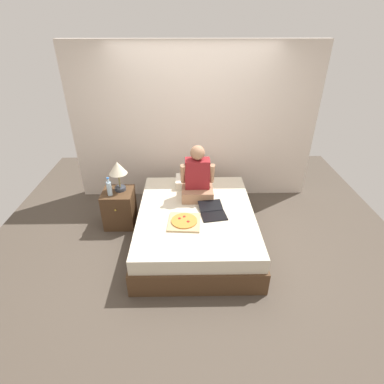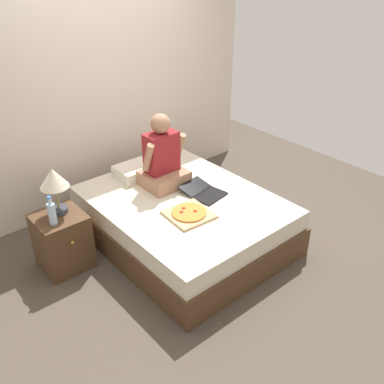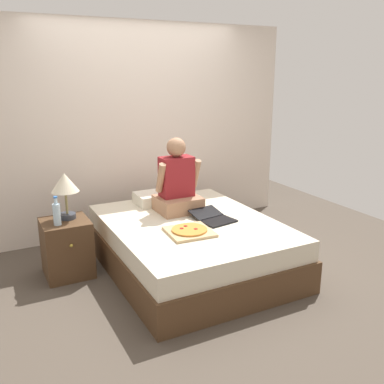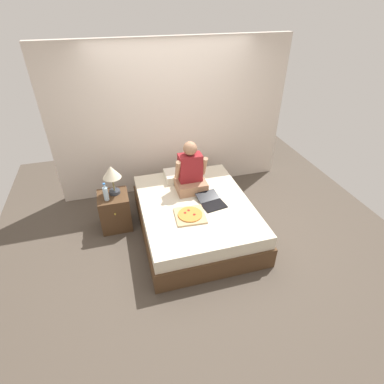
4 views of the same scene
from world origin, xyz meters
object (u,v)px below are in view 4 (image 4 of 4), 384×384
(bed, at_px, (195,217))
(lamp_on_left_nightstand, at_px, (112,174))
(laptop, at_px, (212,202))
(person_seated, at_px, (190,173))
(pizza_box, at_px, (190,215))
(nightstand_left, at_px, (115,211))
(water_bottle, at_px, (106,193))

(bed, distance_m, lamp_on_left_nightstand, 1.36)
(bed, bearing_deg, laptop, -20.04)
(person_seated, xyz_separation_m, pizza_box, (-0.18, -0.64, -0.27))
(nightstand_left, xyz_separation_m, person_seated, (1.16, -0.06, 0.51))
(nightstand_left, xyz_separation_m, laptop, (1.36, -0.51, 0.24))
(nightstand_left, height_order, pizza_box, nightstand_left)
(pizza_box, bearing_deg, person_seated, 73.99)
(lamp_on_left_nightstand, bearing_deg, water_bottle, -130.60)
(nightstand_left, bearing_deg, laptop, -20.50)
(water_bottle, distance_m, pizza_box, 1.23)
(bed, xyz_separation_m, nightstand_left, (-1.14, 0.43, 0.03))
(nightstand_left, bearing_deg, bed, -20.59)
(bed, relative_size, pizza_box, 4.70)
(lamp_on_left_nightstand, distance_m, laptop, 1.48)
(nightstand_left, relative_size, water_bottle, 2.03)
(bed, xyz_separation_m, laptop, (0.22, -0.08, 0.28))
(person_seated, relative_size, laptop, 1.69)
(bed, height_order, lamp_on_left_nightstand, lamp_on_left_nightstand)
(water_bottle, relative_size, pizza_box, 0.65)
(bed, distance_m, person_seated, 0.65)
(lamp_on_left_nightstand, distance_m, person_seated, 1.13)
(nightstand_left, bearing_deg, water_bottle, -131.65)
(pizza_box, bearing_deg, water_bottle, 149.98)
(water_bottle, height_order, person_seated, person_seated)
(lamp_on_left_nightstand, height_order, pizza_box, lamp_on_left_nightstand)
(person_seated, bearing_deg, laptop, -66.61)
(person_seated, height_order, laptop, person_seated)
(water_bottle, relative_size, person_seated, 0.35)
(laptop, xyz_separation_m, pizza_box, (-0.38, -0.19, -0.00))
(water_bottle, height_order, pizza_box, water_bottle)
(nightstand_left, height_order, person_seated, person_seated)
(person_seated, relative_size, pizza_box, 1.83)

